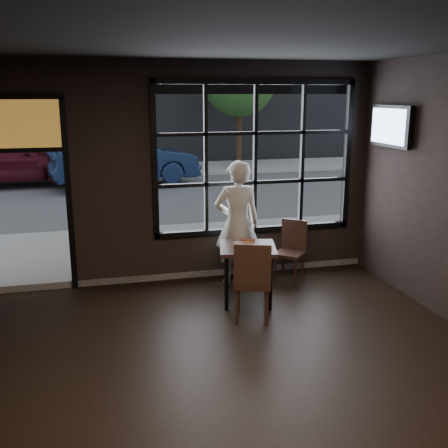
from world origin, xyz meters
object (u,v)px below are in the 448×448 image
object	(u,v)px
chair_near	(252,280)
navy_car	(125,160)
man	(237,223)
cafe_table	(247,274)

from	to	relation	value
chair_near	navy_car	bearing A→B (deg)	-66.87
chair_near	man	bearing A→B (deg)	-79.05
chair_near	navy_car	xyz separation A→B (m)	(-0.91, 9.99, 0.30)
chair_near	navy_car	distance (m)	10.04
cafe_table	man	world-z (taller)	man
cafe_table	navy_car	size ratio (longest dim) A/B	0.18
cafe_table	chair_near	world-z (taller)	chair_near
navy_car	man	bearing A→B (deg)	176.10
chair_near	man	distance (m)	1.37
cafe_table	navy_car	distance (m)	9.51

